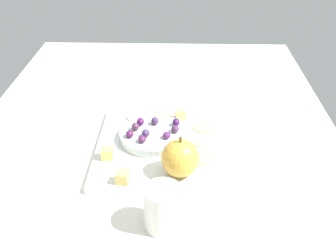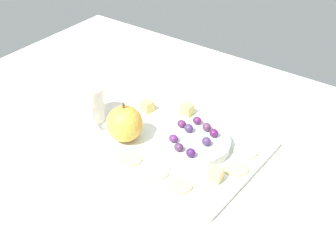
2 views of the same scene
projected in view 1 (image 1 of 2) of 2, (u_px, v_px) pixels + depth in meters
table at (154, 152)px, 100.87cm from camera, size 138.63×90.97×3.82cm
platter at (159, 147)px, 97.60cm from camera, size 32.49×28.22×1.70cm
serving_dish at (154, 136)px, 98.45cm from camera, size 16.12×16.12×1.98cm
apple_whole at (180, 158)px, 85.55cm from camera, size 7.89×7.89×7.89cm
apple_stem at (181, 139)px, 83.21cm from camera, size 0.50×0.50×1.20cm
cheese_cube_0 at (107, 153)px, 91.71cm from camera, size 2.58×2.58×2.53cm
cheese_cube_1 at (181, 115)px, 106.41cm from camera, size 2.86×2.86×2.53cm
cheese_cube_2 at (123, 177)px, 84.50cm from camera, size 2.90×2.90×2.53cm
cracker_0 at (202, 141)px, 97.87cm from camera, size 5.08×5.08×0.40cm
cracker_1 at (204, 128)px, 102.93cm from camera, size 5.08×5.08×0.40cm
cracker_2 at (137, 117)px, 107.59cm from camera, size 5.08×5.08×0.40cm
cracker_3 at (161, 115)px, 108.42cm from camera, size 5.08×5.08×0.40cm
cracker_4 at (202, 158)px, 92.02cm from camera, size 5.08×5.08×0.40cm
grape_0 at (176, 122)px, 99.97cm from camera, size 1.98×1.78×1.85cm
grape_1 at (155, 121)px, 100.46cm from camera, size 1.98×1.78×1.83cm
grape_2 at (142, 139)px, 93.85cm from camera, size 1.98×1.78×1.58cm
grape_3 at (146, 133)px, 95.73cm from camera, size 1.98×1.78×1.83cm
grape_4 at (175, 129)px, 97.60cm from camera, size 1.98×1.78×1.72cm
grape_5 at (167, 135)px, 95.22cm from camera, size 1.98×1.78×1.60cm
grape_6 at (135, 127)px, 98.23cm from camera, size 1.98×1.78×1.86cm
grape_7 at (140, 122)px, 100.26cm from camera, size 1.98×1.78×1.78cm
grape_8 at (130, 134)px, 95.64cm from camera, size 1.98×1.78×1.65cm
cup at (163, 207)px, 75.04cm from camera, size 8.77×8.06×8.48cm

